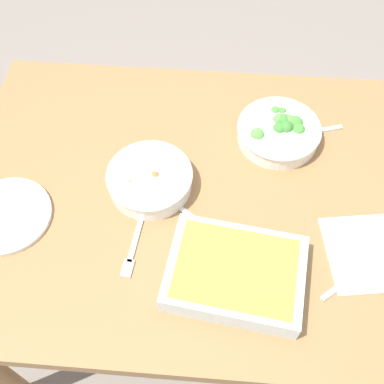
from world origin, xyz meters
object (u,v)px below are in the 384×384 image
at_px(baking_dish, 235,273).
at_px(spoon_spare, 358,272).
at_px(spoon_by_broccoli, 304,133).
at_px(fork_on_table, 133,248).
at_px(spoon_by_stew, 180,207).
at_px(stew_bowl, 150,179).
at_px(side_plate, 7,215).
at_px(broccoli_bowl, 279,131).

xyz_separation_m(baking_dish, spoon_spare, (0.28, 0.04, -0.03)).
distance_m(spoon_by_broccoli, fork_on_table, 0.57).
relative_size(spoon_by_stew, spoon_by_broccoli, 0.87).
xyz_separation_m(stew_bowl, spoon_by_stew, (0.08, -0.06, -0.03)).
bearing_deg(side_plate, baking_dish, -12.10).
relative_size(stew_bowl, broccoli_bowl, 0.96).
bearing_deg(spoon_by_stew, side_plate, -172.24).
bearing_deg(baking_dish, stew_bowl, 132.78).
xyz_separation_m(stew_bowl, spoon_by_broccoli, (0.40, 0.21, -0.03)).
distance_m(baking_dish, spoon_spare, 0.29).
relative_size(baking_dish, side_plate, 1.48).
xyz_separation_m(stew_bowl, broccoli_bowl, (0.33, 0.19, -0.00)).
relative_size(broccoli_bowl, spoon_by_broccoli, 1.31).
height_order(stew_bowl, spoon_by_broccoli, stew_bowl).
bearing_deg(spoon_by_stew, broccoli_bowl, 44.87).
height_order(spoon_by_stew, spoon_by_broccoli, same).
distance_m(broccoli_bowl, spoon_by_broccoli, 0.08).
xyz_separation_m(broccoli_bowl, baking_dish, (-0.11, -0.43, 0.00)).
bearing_deg(spoon_spare, fork_on_table, 177.77).
bearing_deg(spoon_by_broccoli, baking_dish, -111.88).
height_order(spoon_by_stew, spoon_spare, same).
height_order(broccoli_bowl, fork_on_table, broccoli_bowl).
xyz_separation_m(spoon_spare, fork_on_table, (-0.52, 0.02, -0.00)).
distance_m(broccoli_bowl, spoon_spare, 0.43).
bearing_deg(spoon_by_stew, baking_dish, -51.65).
relative_size(stew_bowl, spoon_spare, 1.48).
bearing_deg(spoon_by_broccoli, fork_on_table, -137.20).
xyz_separation_m(spoon_by_stew, spoon_by_broccoli, (0.32, 0.27, 0.00)).
bearing_deg(baking_dish, side_plate, 167.90).
bearing_deg(stew_bowl, fork_on_table, -95.89).
distance_m(spoon_by_stew, spoon_spare, 0.45).
bearing_deg(spoon_spare, broccoli_bowl, 114.32).
xyz_separation_m(stew_bowl, spoon_spare, (0.50, -0.20, -0.03)).
height_order(spoon_by_stew, fork_on_table, spoon_by_stew).
relative_size(spoon_by_stew, fork_on_table, 0.85).
distance_m(stew_bowl, spoon_by_broccoli, 0.45).
relative_size(stew_bowl, baking_dish, 0.67).
bearing_deg(spoon_by_broccoli, spoon_spare, -75.87).
height_order(spoon_spare, fork_on_table, spoon_spare).
bearing_deg(fork_on_table, baking_dish, -13.54).
xyz_separation_m(side_plate, spoon_spare, (0.85, -0.08, -0.00)).
bearing_deg(fork_on_table, spoon_spare, -2.23).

